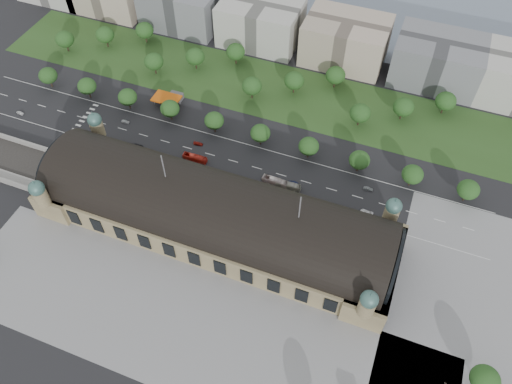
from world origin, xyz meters
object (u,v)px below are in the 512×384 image
(petrol_station, at_px, (172,97))
(parked_car_3, at_px, (152,159))
(traffic_car_0, at_px, (20,113))
(bus_east, at_px, (288,186))
(parked_car_0, at_px, (133,153))
(pedestrian_2, at_px, (445,383))
(bus_mid, at_px, (275,181))
(traffic_car_4, at_px, (293,183))
(traffic_car_3, at_px, (198,144))
(parked_car_6, at_px, (161,169))
(traffic_car_5, at_px, (368,189))
(traffic_car_1, at_px, (125,122))
(parked_car_5, at_px, (152,159))
(parked_car_2, at_px, (144,156))
(traffic_car_2, at_px, (138,146))
(bus_west, at_px, (195,158))
(traffic_car_6, at_px, (366,213))
(parked_car_1, at_px, (115,148))

(petrol_station, height_order, parked_car_3, petrol_station)
(traffic_car_0, bearing_deg, bus_east, 97.55)
(parked_car_0, height_order, pedestrian_2, pedestrian_2)
(bus_mid, bearing_deg, petrol_station, 67.16)
(traffic_car_4, xyz_separation_m, pedestrian_2, (76.67, -66.05, 0.05))
(parked_car_3, bearing_deg, traffic_car_0, -122.33)
(traffic_car_3, xyz_separation_m, pedestrian_2, (127.42, -72.85, 0.12))
(traffic_car_4, bearing_deg, parked_car_6, -79.25)
(bus_mid, bearing_deg, traffic_car_5, -70.98)
(petrol_station, distance_m, traffic_car_4, 82.44)
(traffic_car_1, bearing_deg, traffic_car_3, -96.33)
(parked_car_6, distance_m, bus_mid, 53.43)
(pedestrian_2, bearing_deg, parked_car_6, 41.48)
(traffic_car_3, relative_size, bus_mid, 0.37)
(petrol_station, bearing_deg, bus_east, -23.89)
(parked_car_5, xyz_separation_m, pedestrian_2, (143.76, -55.98, 0.01))
(traffic_car_0, relative_size, parked_car_2, 0.76)
(parked_car_5, height_order, parked_car_6, parked_car_6)
(parked_car_3, distance_m, pedestrian_2, 154.17)
(bus_east, bearing_deg, parked_car_2, 92.22)
(parked_car_2, bearing_deg, petrol_station, 161.95)
(bus_east, bearing_deg, traffic_car_0, 87.70)
(parked_car_6, height_order, pedestrian_2, parked_car_6)
(traffic_car_1, height_order, pedestrian_2, pedestrian_2)
(traffic_car_5, bearing_deg, traffic_car_1, 86.84)
(traffic_car_2, xyz_separation_m, parked_car_6, (17.34, -8.86, 0.06))
(bus_east, bearing_deg, traffic_car_3, 75.16)
(traffic_car_4, height_order, bus_east, bus_east)
(traffic_car_0, xyz_separation_m, bus_mid, (137.63, 2.98, 0.99))
(traffic_car_1, distance_m, bus_west, 45.10)
(parked_car_6, bearing_deg, traffic_car_4, 82.97)
(traffic_car_6, bearing_deg, petrol_station, -103.81)
(traffic_car_3, bearing_deg, traffic_car_5, -95.13)
(parked_car_0, relative_size, parked_car_3, 1.06)
(parked_car_0, xyz_separation_m, parked_car_1, (-9.45, 0.00, 0.17))
(traffic_car_2, bearing_deg, traffic_car_1, -130.08)
(traffic_car_2, distance_m, parked_car_2, 8.01)
(parked_car_0, distance_m, bus_east, 76.22)
(traffic_car_0, xyz_separation_m, traffic_car_3, (94.62, 12.85, -0.05))
(traffic_car_4, bearing_deg, traffic_car_0, -90.06)
(bus_mid, bearing_deg, traffic_car_1, 85.75)
(traffic_car_0, relative_size, bus_east, 0.37)
(traffic_car_3, xyz_separation_m, bus_mid, (43.01, -9.87, 1.04))
(parked_car_6, xyz_separation_m, pedestrian_2, (136.68, -51.98, -0.01))
(traffic_car_4, bearing_deg, parked_car_5, -83.91)
(traffic_car_0, distance_m, traffic_car_2, 68.02)
(traffic_car_4, height_order, bus_mid, bus_mid)
(traffic_car_3, distance_m, parked_car_2, 26.34)
(traffic_car_5, bearing_deg, traffic_car_3, 87.56)
(traffic_car_2, relative_size, parked_car_3, 1.43)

